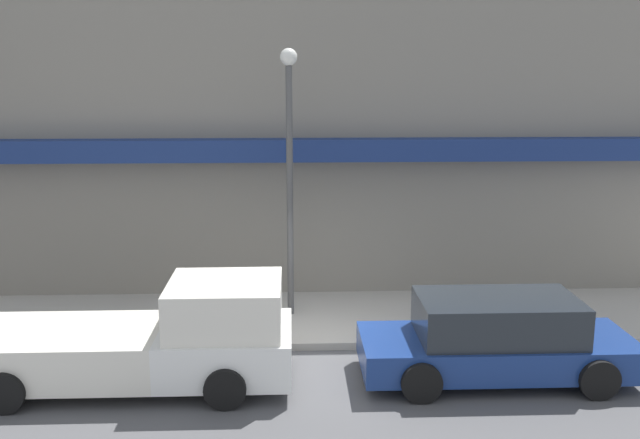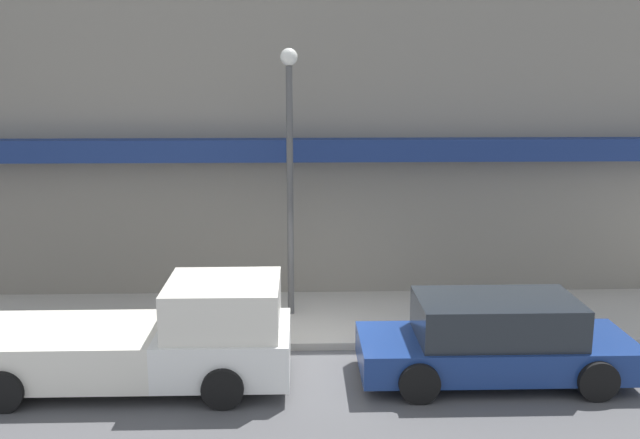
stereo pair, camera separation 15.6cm
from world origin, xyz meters
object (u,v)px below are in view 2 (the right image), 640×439
(pickup_truck, at_px, (150,340))
(street_lamp, at_px, (290,153))
(parked_car, at_px, (495,340))
(fire_hydrant, at_px, (198,318))

(pickup_truck, bearing_deg, street_lamp, 53.40)
(parked_car, bearing_deg, street_lamp, 140.87)
(pickup_truck, xyz_separation_m, street_lamp, (2.41, 3.18, 2.89))
(pickup_truck, height_order, fire_hydrant, pickup_truck)
(fire_hydrant, bearing_deg, parked_car, -18.99)
(parked_car, relative_size, fire_hydrant, 6.56)
(pickup_truck, xyz_separation_m, parked_car, (6.05, 0.00, -0.08))
(fire_hydrant, height_order, street_lamp, street_lamp)
(pickup_truck, distance_m, parked_car, 6.05)
(fire_hydrant, bearing_deg, pickup_truck, -106.42)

